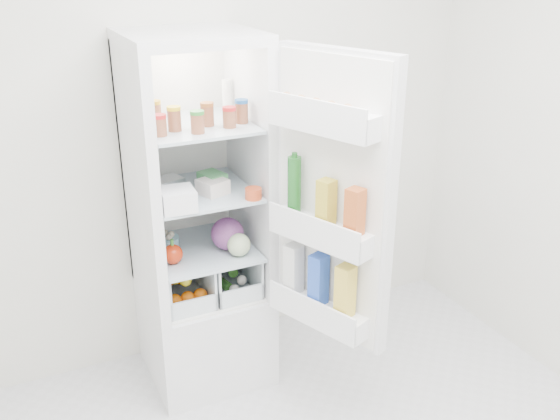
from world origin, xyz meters
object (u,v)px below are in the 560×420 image
refrigerator (199,257)px  mushroom_bowl (166,243)px  fridge_door (329,209)px  red_cabbage (227,234)px

refrigerator → mushroom_bowl: bearing=179.5°
refrigerator → mushroom_bowl: (-0.17, 0.00, 0.11)m
fridge_door → refrigerator: bearing=12.3°
refrigerator → mushroom_bowl: 0.20m
refrigerator → red_cabbage: size_ratio=11.06×
refrigerator → red_cabbage: (0.12, -0.13, 0.16)m
mushroom_bowl → fridge_door: (0.58, -0.62, 0.31)m
mushroom_bowl → fridge_door: size_ratio=0.10×
refrigerator → fridge_door: size_ratio=1.38×
refrigerator → fridge_door: refrigerator is taller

